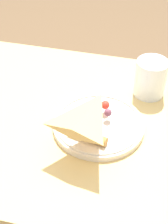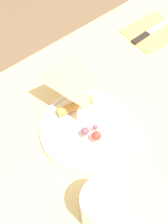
{
  "view_description": "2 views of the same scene",
  "coord_description": "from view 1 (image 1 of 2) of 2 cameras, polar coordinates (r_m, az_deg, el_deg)",
  "views": [
    {
      "loc": [
        -0.33,
        0.66,
        1.34
      ],
      "look_at": [
        -0.18,
        0.04,
        0.78
      ],
      "focal_mm": 55.0,
      "sensor_mm": 36.0,
      "label": 1
    },
    {
      "loc": [
        -0.45,
        -0.25,
        1.34
      ],
      "look_at": [
        -0.21,
        0.03,
        0.78
      ],
      "focal_mm": 45.0,
      "sensor_mm": 36.0,
      "label": 2
    }
  ],
  "objects": [
    {
      "name": "dining_table",
      "position": [
        1.04,
        -8.85,
        -3.99
      ],
      "size": [
        1.3,
        0.67,
        0.71
      ],
      "color": "#DBB770",
      "rests_on": "ground_plane"
    },
    {
      "name": "plate_pizza",
      "position": [
        0.9,
        2.46,
        -1.85
      ],
      "size": [
        0.24,
        0.24,
        0.05
      ],
      "color": "silver",
      "rests_on": "dining_table"
    },
    {
      "name": "milk_glass",
      "position": [
        1.01,
        10.98,
        5.36
      ],
      "size": [
        0.09,
        0.09,
        0.11
      ],
      "color": "white",
      "rests_on": "dining_table"
    }
  ]
}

